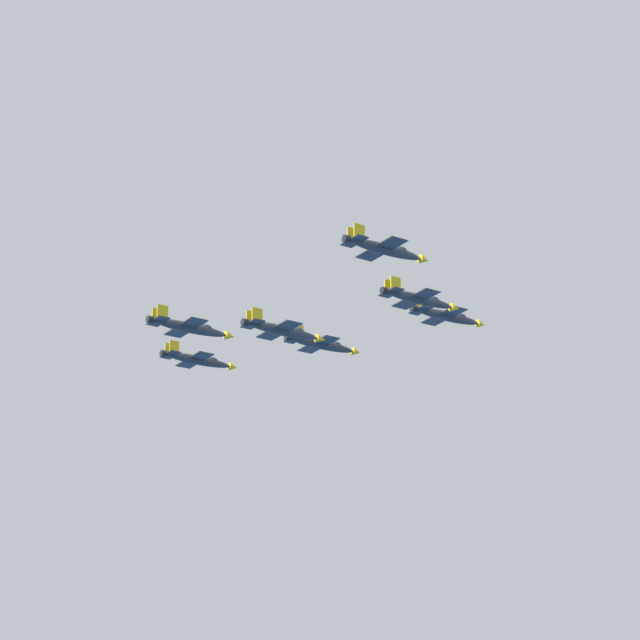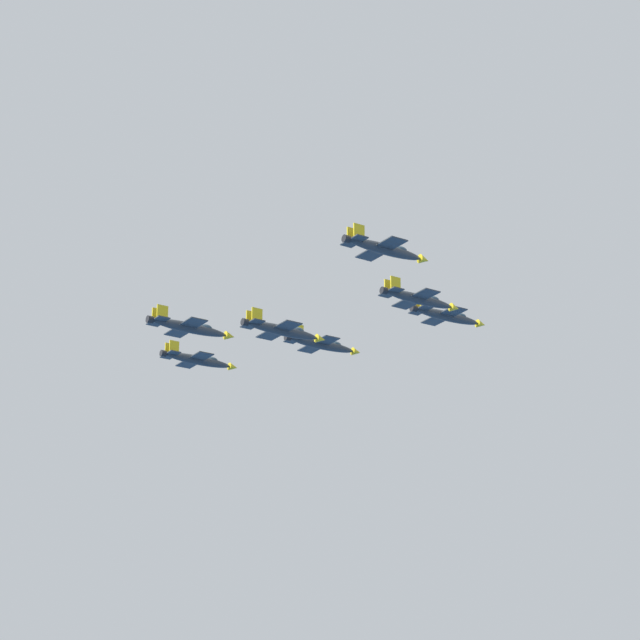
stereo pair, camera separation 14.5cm
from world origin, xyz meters
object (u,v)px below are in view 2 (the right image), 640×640
at_px(jet_right_outer, 385,249).
at_px(jet_trailing, 190,327).
at_px(jet_right_wingman, 419,299).
at_px(jet_left_wingman, 322,344).
at_px(jet_left_outer, 198,360).
at_px(jet_slot_rear, 283,330).
at_px(jet_lead, 447,316).

distance_m(jet_right_outer, jet_trailing, 33.69).
bearing_deg(jet_right_wingman, jet_right_outer, -139.76).
xyz_separation_m(jet_left_wingman, jet_right_outer, (25.88, -37.82, -1.11)).
relative_size(jet_right_wingman, jet_left_outer, 1.01).
bearing_deg(jet_left_wingman, jet_slot_rear, -139.26).
height_order(jet_right_wingman, jet_slot_rear, jet_right_wingman).
xyz_separation_m(jet_left_wingman, jet_slot_rear, (2.36, -21.83, -5.05)).
height_order(jet_right_wingman, jet_left_outer, jet_right_wingman).
height_order(jet_lead, jet_trailing, jet_lead).
relative_size(jet_right_wingman, jet_slot_rear, 0.98).
xyz_separation_m(jet_right_wingman, jet_slot_rear, (-21.17, -5.84, -4.28)).
bearing_deg(jet_trailing, jet_left_wingman, 23.34).
bearing_deg(jet_left_outer, jet_right_outer, -89.58).
height_order(jet_left_wingman, jet_right_wingman, jet_left_wingman).
height_order(jet_left_outer, jet_slot_rear, jet_left_outer).
bearing_deg(jet_right_outer, jet_slot_rear, 89.41).
distance_m(jet_right_wingman, jet_left_outer, 45.84).
height_order(jet_right_wingman, jet_right_outer, jet_right_wingman).
relative_size(jet_left_outer, jet_slot_rear, 0.96).
xyz_separation_m(jet_lead, jet_left_outer, (-42.33, -11.69, -6.13)).
xyz_separation_m(jet_right_outer, jet_slot_rear, (-23.52, 15.99, -3.93)).
height_order(jet_left_wingman, jet_trailing, jet_left_wingman).
bearing_deg(jet_left_outer, jet_lead, -39.94).
bearing_deg(jet_slot_rear, jet_right_wingman, -40.83).
bearing_deg(jet_right_wingman, jet_left_wingman, 89.88).
xyz_separation_m(jet_right_wingman, jet_right_outer, (2.36, -21.83, -0.35)).
xyz_separation_m(jet_left_wingman, jet_right_wingman, (23.52, -15.99, -0.76)).
bearing_deg(jet_trailing, jet_left_outer, 59.85).
distance_m(jet_lead, jet_left_outer, 44.34).
relative_size(jet_right_outer, jet_slot_rear, 0.98).
xyz_separation_m(jet_left_wingman, jet_trailing, (-7.05, -35.67, -7.90)).
distance_m(jet_right_wingman, jet_right_outer, 21.96).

